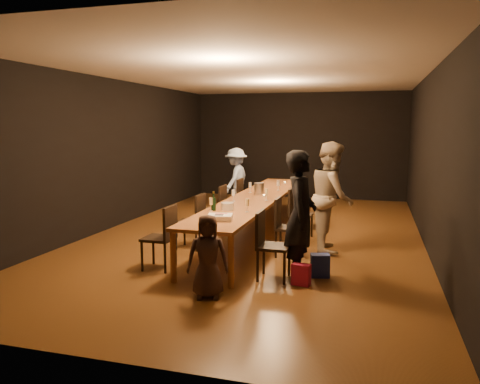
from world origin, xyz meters
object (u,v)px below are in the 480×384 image
(chair_left_2, at_px, (213,209))
(birthday_cake, at_px, (220,217))
(plate_stack, at_px, (228,206))
(table, at_px, (256,199))
(chair_right_2, at_px, (301,214))
(man_blue, at_px, (236,179))
(chair_left_3, at_px, (232,200))
(woman_birthday, at_px, (301,215))
(chair_right_0, at_px, (274,246))
(champagne_bottle, at_px, (214,201))
(chair_right_1, at_px, (290,227))
(chair_left_0, at_px, (159,237))
(child, at_px, (208,256))
(woman_tan, at_px, (332,197))
(chair_right_3, at_px, (310,203))
(chair_left_1, at_px, (190,221))
(ice_bucket, at_px, (259,188))

(chair_left_2, relative_size, birthday_cake, 2.38)
(plate_stack, bearing_deg, table, 86.45)
(chair_right_2, xyz_separation_m, man_blue, (-2.00, 2.54, 0.30))
(birthday_cake, bearing_deg, plate_stack, 88.60)
(chair_left_3, height_order, birthday_cake, chair_left_3)
(woman_birthday, height_order, plate_stack, woman_birthday)
(table, bearing_deg, man_blue, 114.37)
(table, relative_size, chair_left_2, 6.45)
(chair_right_0, height_order, champagne_bottle, champagne_bottle)
(chair_right_1, relative_size, chair_right_2, 1.00)
(birthday_cake, bearing_deg, chair_left_2, 100.06)
(chair_left_0, height_order, birthday_cake, chair_left_0)
(chair_left_3, relative_size, child, 0.91)
(birthday_cake, bearing_deg, woman_tan, 37.92)
(chair_left_3, relative_size, man_blue, 0.61)
(chair_right_3, height_order, birthday_cake, chair_right_3)
(champagne_bottle, bearing_deg, table, 80.08)
(plate_stack, bearing_deg, chair_left_2, 116.99)
(chair_left_0, relative_size, plate_stack, 4.59)
(table, height_order, chair_right_1, chair_right_1)
(chair_left_0, xyz_separation_m, child, (1.07, -0.88, 0.04))
(chair_right_0, bearing_deg, table, -160.50)
(chair_left_1, height_order, man_blue, man_blue)
(plate_stack, height_order, champagne_bottle, champagne_bottle)
(chair_left_1, xyz_separation_m, chair_left_2, (0.00, 1.20, 0.00))
(chair_left_0, bearing_deg, chair_right_0, -90.00)
(chair_right_3, xyz_separation_m, woman_birthday, (0.33, -3.47, 0.41))
(chair_left_0, xyz_separation_m, champagne_bottle, (0.57, 0.79, 0.44))
(chair_right_1, xyz_separation_m, champagne_bottle, (-1.13, -0.41, 0.44))
(woman_tan, bearing_deg, chair_right_1, 123.52)
(woman_tan, distance_m, champagne_bottle, 1.98)
(chair_right_2, bearing_deg, birthday_cake, -19.28)
(chair_right_2, bearing_deg, chair_left_3, -125.22)
(ice_bucket, bearing_deg, man_blue, 117.08)
(table, distance_m, woman_birthday, 2.56)
(chair_right_3, relative_size, chair_left_0, 1.00)
(chair_right_2, distance_m, man_blue, 3.25)
(chair_left_3, relative_size, ice_bucket, 4.35)
(chair_right_0, distance_m, man_blue, 5.34)
(chair_left_1, bearing_deg, chair_right_1, -90.00)
(chair_left_0, relative_size, champagne_bottle, 3.05)
(woman_birthday, xyz_separation_m, ice_bucket, (-1.21, 2.62, -0.02))
(chair_right_3, bearing_deg, chair_left_2, -54.78)
(woman_tan, height_order, champagne_bottle, woman_tan)
(woman_birthday, distance_m, birthday_cake, 1.14)
(table, relative_size, man_blue, 3.92)
(chair_right_1, distance_m, birthday_cake, 1.39)
(table, xyz_separation_m, man_blue, (-1.15, 2.54, 0.06))
(chair_left_1, bearing_deg, woman_tan, -76.81)
(table, relative_size, chair_left_3, 6.45)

